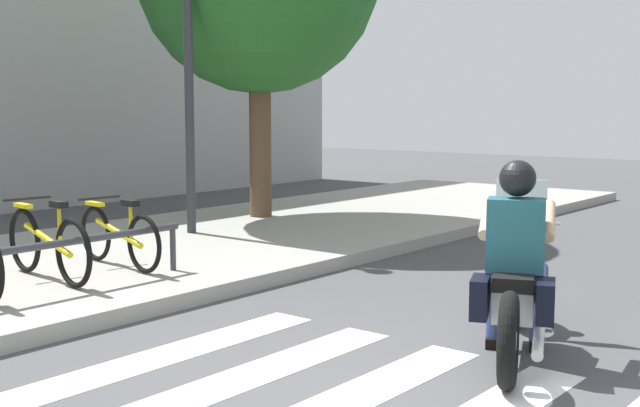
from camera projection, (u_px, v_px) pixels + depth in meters
name	position (u px, v px, depth m)	size (l,w,h in m)	color
ground_plane	(346.00, 401.00, 5.15)	(48.00, 48.00, 0.00)	#424244
crosswalk_stripe_2	(342.00, 402.00, 5.12)	(2.80, 0.40, 0.01)	white
crosswalk_stripe_3	(249.00, 376.00, 5.61)	(2.80, 0.40, 0.01)	white
crosswalk_stripe_4	(170.00, 353.00, 6.11)	(2.80, 0.40, 0.01)	white
motorcycle	(516.00, 292.00, 6.07)	(2.12, 1.04, 1.24)	black
rider	(516.00, 245.00, 5.96)	(0.75, 0.69, 1.44)	#1E4C59
bicycle_2	(48.00, 244.00, 7.93)	(0.48, 1.65, 0.78)	black
bicycle_3	(119.00, 236.00, 8.58)	(0.48, 1.54, 0.72)	black
bike_rack	(42.00, 250.00, 7.25)	(3.10, 0.07, 0.49)	#333338
street_lamp	(188.00, 25.00, 10.63)	(0.28, 0.28, 4.75)	#2D2D33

